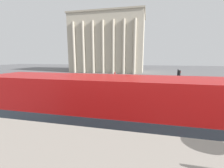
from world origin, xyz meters
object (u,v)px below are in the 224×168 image
double_decker_bus (102,116)px  car_silver (130,89)px  traffic_light_mid (178,80)px  car_white (118,79)px  pedestrian_red (115,74)px  plaza_building_left (109,44)px

double_decker_bus → car_silver: double_decker_bus is taller
double_decker_bus → traffic_light_mid: double_decker_bus is taller
car_white → pedestrian_red: size_ratio=2.47×
double_decker_bus → traffic_light_mid: size_ratio=3.03×
plaza_building_left → car_silver: size_ratio=6.05×
car_white → pedestrian_red: bearing=179.9°
traffic_light_mid → pedestrian_red: size_ratio=2.14×
double_decker_bus → car_silver: (-0.12, 13.82, -1.62)m
plaza_building_left → traffic_light_mid: (17.27, -35.59, -7.48)m
traffic_light_mid → car_silver: bearing=167.6°
plaza_building_left → traffic_light_mid: 40.26m
car_white → car_silver: 10.57m
plaza_building_left → traffic_light_mid: size_ratio=6.99×
double_decker_bus → car_white: bearing=97.2°
plaza_building_left → car_silver: plaza_building_left is taller
car_white → double_decker_bus: bearing=-10.6°
car_white → pedestrian_red: 5.71m
traffic_light_mid → car_white: bearing=129.4°
double_decker_bus → traffic_light_mid: bearing=64.3°
double_decker_bus → plaza_building_left: bearing=102.3°
plaza_building_left → pedestrian_red: plaza_building_left is taller
car_silver → pedestrian_red: size_ratio=2.47×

